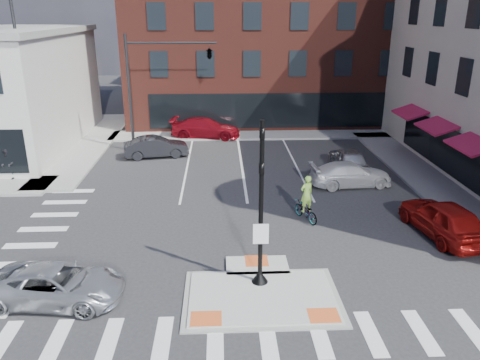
{
  "coord_description": "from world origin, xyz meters",
  "views": [
    {
      "loc": [
        -1.36,
        -14.27,
        9.38
      ],
      "look_at": [
        -0.47,
        6.08,
        2.0
      ],
      "focal_mm": 35.0,
      "sensor_mm": 36.0,
      "label": 1
    }
  ],
  "objects_px": {
    "pedestrian_a": "(8,164)",
    "bg_car_silver": "(348,159)",
    "white_pickup": "(351,174)",
    "bg_car_dark": "(156,147)",
    "silver_suv": "(57,285)",
    "cyclist": "(306,205)",
    "red_sedan": "(444,219)",
    "bg_car_red": "(206,128)"
  },
  "relations": [
    {
      "from": "white_pickup",
      "to": "bg_car_red",
      "type": "height_order",
      "value": "bg_car_red"
    },
    {
      "from": "silver_suv",
      "to": "bg_car_dark",
      "type": "xyz_separation_m",
      "value": [
        1.29,
        16.79,
        0.07
      ]
    },
    {
      "from": "bg_car_silver",
      "to": "bg_car_red",
      "type": "distance_m",
      "value": 12.39
    },
    {
      "from": "red_sedan",
      "to": "cyclist",
      "type": "height_order",
      "value": "cyclist"
    },
    {
      "from": "bg_car_dark",
      "to": "white_pickup",
      "type": "bearing_deg",
      "value": -128.55
    },
    {
      "from": "silver_suv",
      "to": "pedestrian_a",
      "type": "relative_size",
      "value": 2.5
    },
    {
      "from": "red_sedan",
      "to": "bg_car_dark",
      "type": "distance_m",
      "value": 18.83
    },
    {
      "from": "red_sedan",
      "to": "white_pickup",
      "type": "xyz_separation_m",
      "value": [
        -2.37,
        6.45,
        -0.15
      ]
    },
    {
      "from": "bg_car_dark",
      "to": "bg_car_red",
      "type": "xyz_separation_m",
      "value": [
        3.22,
        5.02,
        0.07
      ]
    },
    {
      "from": "white_pickup",
      "to": "pedestrian_a",
      "type": "distance_m",
      "value": 19.71
    },
    {
      "from": "silver_suv",
      "to": "white_pickup",
      "type": "xyz_separation_m",
      "value": [
        12.99,
        10.74,
        0.03
      ]
    },
    {
      "from": "white_pickup",
      "to": "bg_car_dark",
      "type": "height_order",
      "value": "bg_car_dark"
    },
    {
      "from": "red_sedan",
      "to": "bg_car_silver",
      "type": "distance_m",
      "value": 9.21
    },
    {
      "from": "white_pickup",
      "to": "cyclist",
      "type": "relative_size",
      "value": 2.07
    },
    {
      "from": "red_sedan",
      "to": "white_pickup",
      "type": "height_order",
      "value": "red_sedan"
    },
    {
      "from": "bg_car_red",
      "to": "bg_car_silver",
      "type": "bearing_deg",
      "value": -124.91
    },
    {
      "from": "bg_car_red",
      "to": "pedestrian_a",
      "type": "relative_size",
      "value": 2.92
    },
    {
      "from": "cyclist",
      "to": "pedestrian_a",
      "type": "distance_m",
      "value": 17.4
    },
    {
      "from": "cyclist",
      "to": "bg_car_dark",
      "type": "bearing_deg",
      "value": -76.03
    },
    {
      "from": "bg_car_silver",
      "to": "cyclist",
      "type": "xyz_separation_m",
      "value": [
        -3.89,
        -7.14,
        0.0
      ]
    },
    {
      "from": "red_sedan",
      "to": "white_pickup",
      "type": "distance_m",
      "value": 6.88
    },
    {
      "from": "silver_suv",
      "to": "pedestrian_a",
      "type": "xyz_separation_m",
      "value": [
        -6.65,
        12.31,
        0.43
      ]
    },
    {
      "from": "bg_car_dark",
      "to": "bg_car_red",
      "type": "bearing_deg",
      "value": -43.84
    },
    {
      "from": "red_sedan",
      "to": "white_pickup",
      "type": "bearing_deg",
      "value": -78.92
    },
    {
      "from": "cyclist",
      "to": "pedestrian_a",
      "type": "relative_size",
      "value": 1.22
    },
    {
      "from": "silver_suv",
      "to": "red_sedan",
      "type": "relative_size",
      "value": 0.95
    },
    {
      "from": "bg_car_dark",
      "to": "cyclist",
      "type": "height_order",
      "value": "cyclist"
    },
    {
      "from": "white_pickup",
      "to": "bg_car_dark",
      "type": "relative_size",
      "value": 1.08
    },
    {
      "from": "bg_car_dark",
      "to": "bg_car_red",
      "type": "relative_size",
      "value": 0.8
    },
    {
      "from": "silver_suv",
      "to": "bg_car_red",
      "type": "relative_size",
      "value": 0.86
    },
    {
      "from": "cyclist",
      "to": "bg_car_red",
      "type": "bearing_deg",
      "value": -96.03
    },
    {
      "from": "red_sedan",
      "to": "pedestrian_a",
      "type": "distance_m",
      "value": 23.43
    },
    {
      "from": "pedestrian_a",
      "to": "bg_car_silver",
      "type": "bearing_deg",
      "value": 46.29
    },
    {
      "from": "bg_car_silver",
      "to": "silver_suv",
      "type": "bearing_deg",
      "value": 44.75
    },
    {
      "from": "bg_car_silver",
      "to": "bg_car_red",
      "type": "relative_size",
      "value": 0.82
    },
    {
      "from": "bg_car_dark",
      "to": "pedestrian_a",
      "type": "height_order",
      "value": "pedestrian_a"
    },
    {
      "from": "bg_car_silver",
      "to": "pedestrian_a",
      "type": "distance_m",
      "value": 20.2
    },
    {
      "from": "silver_suv",
      "to": "pedestrian_a",
      "type": "bearing_deg",
      "value": 35.1
    },
    {
      "from": "bg_car_silver",
      "to": "bg_car_dark",
      "type": "bearing_deg",
      "value": -15.7
    },
    {
      "from": "silver_suv",
      "to": "bg_car_red",
      "type": "bearing_deg",
      "value": -4.94
    },
    {
      "from": "bg_car_dark",
      "to": "bg_car_silver",
      "type": "relative_size",
      "value": 0.98
    },
    {
      "from": "silver_suv",
      "to": "red_sedan",
      "type": "height_order",
      "value": "red_sedan"
    }
  ]
}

